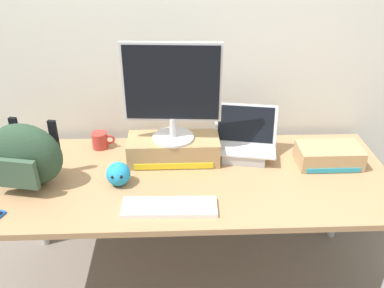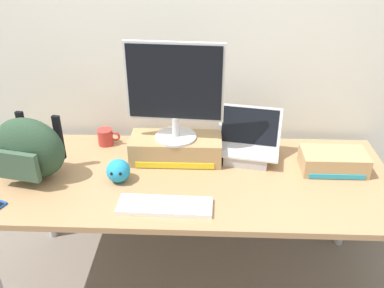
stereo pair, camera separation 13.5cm
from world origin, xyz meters
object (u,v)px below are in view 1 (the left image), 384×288
Objects in this scene: desktop_monitor at (172,91)px; plush_toy at (118,174)px; open_laptop at (244,147)px; toner_box_cyan at (329,156)px; messenger_backpack at (25,155)px; coffee_mug at (100,140)px; external_keyboard at (170,207)px; toner_box_yellow at (174,149)px.

plush_toy is (-0.26, -0.21, -0.33)m from desktop_monitor.
open_laptop reaches higher than toner_box_cyan.
plush_toy reaches higher than toner_box_cyan.
messenger_backpack reaches higher than coffee_mug.
desktop_monitor is at bearing 89.04° from external_keyboard.
desktop_monitor is 0.47m from plush_toy.
open_laptop reaches higher than external_keyboard.
external_keyboard is at bearing -88.62° from desktop_monitor.
external_keyboard is 3.35× the size of coffee_mug.
plush_toy reaches higher than coffee_mug.
coffee_mug is (-0.38, 0.56, 0.03)m from external_keyboard.
toner_box_cyan reaches higher than external_keyboard.
messenger_backpack reaches higher than external_keyboard.
plush_toy is (-0.24, 0.20, 0.05)m from external_keyboard.
toner_box_cyan is at bearing 24.43° from external_keyboard.
desktop_monitor reaches higher than open_laptop.
desktop_monitor is at bearing 39.16° from plush_toy.
coffee_mug is at bearing 61.30° from messenger_backpack.
messenger_backpack is 3.11× the size of coffee_mug.
toner_box_yellow is 1.32× the size of open_laptop.
desktop_monitor is 4.33× the size of plush_toy.
toner_box_cyan is (0.80, -0.07, -0.34)m from desktop_monitor.
desktop_monitor reaches higher than external_keyboard.
messenger_backpack reaches higher than plush_toy.
desktop_monitor is at bearing 27.12° from messenger_backpack.
external_keyboard is 0.72m from messenger_backpack.
plush_toy is at bearing -149.05° from open_laptop.
plush_toy is (-0.26, -0.21, -0.01)m from toner_box_yellow.
toner_box_cyan is at bearing -5.31° from toner_box_yellow.
toner_box_cyan is at bearing 7.57° from plush_toy.
toner_box_yellow is 0.37m from open_laptop.
toner_box_cyan is (0.42, -0.10, -0.01)m from open_laptop.
external_keyboard is at bearing -39.67° from plush_toy.
messenger_backpack is 1.22× the size of toner_box_cyan.
open_laptop is (0.37, 0.02, -0.01)m from toner_box_yellow.
open_laptop is at bearing 166.88° from toner_box_cyan.
toner_box_yellow is 1.12× the size of external_keyboard.
open_laptop is at bearing 7.90° from desktop_monitor.
coffee_mug is at bearing 126.11° from external_keyboard.
messenger_backpack is 0.45m from coffee_mug.
coffee_mug is 0.39× the size of toner_box_cyan.
coffee_mug is (-0.78, 0.12, -0.01)m from open_laptop.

